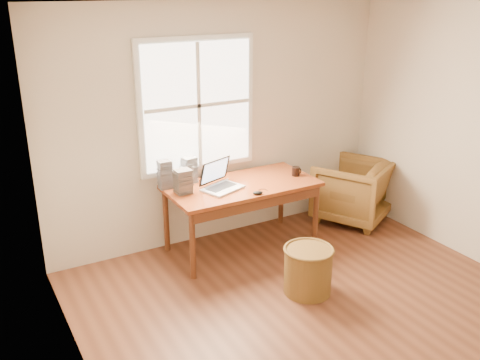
{
  "coord_description": "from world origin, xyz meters",
  "views": [
    {
      "loc": [
        -2.61,
        -2.81,
        2.75
      ],
      "look_at": [
        -0.1,
        1.65,
        0.86
      ],
      "focal_mm": 40.0,
      "sensor_mm": 36.0,
      "label": 1
    }
  ],
  "objects_px": {
    "desk": "(242,186)",
    "coffee_mug": "(296,171)",
    "cd_stack_a": "(189,170)",
    "laptop": "(222,176)",
    "armchair": "(352,191)",
    "wicker_stool": "(308,271)"
  },
  "relations": [
    {
      "from": "cd_stack_a",
      "to": "laptop",
      "type": "bearing_deg",
      "value": -60.48
    },
    {
      "from": "desk",
      "to": "cd_stack_a",
      "type": "xyz_separation_m",
      "value": [
        -0.46,
        0.32,
        0.16
      ]
    },
    {
      "from": "desk",
      "to": "armchair",
      "type": "relative_size",
      "value": 1.94
    },
    {
      "from": "armchair",
      "to": "cd_stack_a",
      "type": "xyz_separation_m",
      "value": [
        -2.01,
        0.32,
        0.51
      ]
    },
    {
      "from": "desk",
      "to": "cd_stack_a",
      "type": "distance_m",
      "value": 0.58
    },
    {
      "from": "wicker_stool",
      "to": "laptop",
      "type": "distance_m",
      "value": 1.29
    },
    {
      "from": "desk",
      "to": "coffee_mug",
      "type": "bearing_deg",
      "value": -5.95
    },
    {
      "from": "wicker_stool",
      "to": "coffee_mug",
      "type": "distance_m",
      "value": 1.3
    },
    {
      "from": "wicker_stool",
      "to": "cd_stack_a",
      "type": "distance_m",
      "value": 1.65
    },
    {
      "from": "desk",
      "to": "laptop",
      "type": "height_order",
      "value": "laptop"
    },
    {
      "from": "wicker_stool",
      "to": "armchair",
      "type": "bearing_deg",
      "value": 36.94
    },
    {
      "from": "desk",
      "to": "armchair",
      "type": "height_order",
      "value": "armchair"
    },
    {
      "from": "wicker_stool",
      "to": "coffee_mug",
      "type": "relative_size",
      "value": 4.49
    },
    {
      "from": "armchair",
      "to": "wicker_stool",
      "type": "relative_size",
      "value": 1.86
    },
    {
      "from": "armchair",
      "to": "laptop",
      "type": "bearing_deg",
      "value": -27.24
    },
    {
      "from": "desk",
      "to": "armchair",
      "type": "distance_m",
      "value": 1.59
    },
    {
      "from": "armchair",
      "to": "wicker_stool",
      "type": "height_order",
      "value": "armchair"
    },
    {
      "from": "desk",
      "to": "armchair",
      "type": "bearing_deg",
      "value": 0.0
    },
    {
      "from": "laptop",
      "to": "coffee_mug",
      "type": "bearing_deg",
      "value": -20.96
    },
    {
      "from": "laptop",
      "to": "cd_stack_a",
      "type": "relative_size",
      "value": 1.51
    },
    {
      "from": "coffee_mug",
      "to": "cd_stack_a",
      "type": "height_order",
      "value": "cd_stack_a"
    },
    {
      "from": "desk",
      "to": "wicker_stool",
      "type": "height_order",
      "value": "desk"
    }
  ]
}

